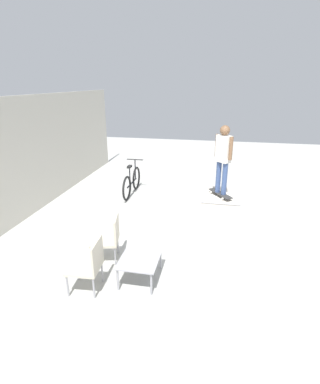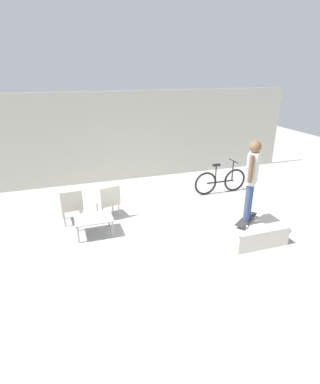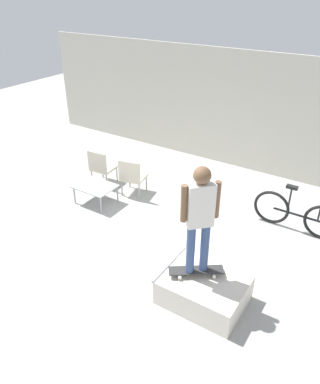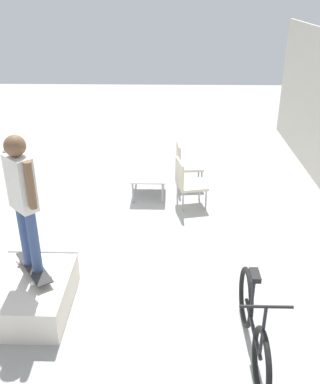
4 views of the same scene
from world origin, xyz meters
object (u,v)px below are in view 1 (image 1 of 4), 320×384
(coffee_table, at_px, (140,259))
(person_skater, at_px, (223,154))
(patio_chair_left, at_px, (89,263))
(bicycle, at_px, (132,182))
(skateboard_on_ramp, at_px, (220,194))
(patio_chair_right, at_px, (109,236))
(skate_ramp_box, at_px, (220,202))

(coffee_table, bearing_deg, person_skater, -22.17)
(patio_chair_left, xyz_separation_m, bicycle, (4.52, 0.62, -0.12))
(skateboard_on_ramp, relative_size, coffee_table, 0.93)
(skateboard_on_ramp, distance_m, patio_chair_left, 4.22)
(patio_chair_right, bearing_deg, coffee_table, 44.58)
(patio_chair_right, bearing_deg, patio_chair_left, -12.53)
(skate_ramp_box, bearing_deg, patio_chair_right, 144.50)
(skate_ramp_box, bearing_deg, patio_chair_left, 151.58)
(coffee_table, bearing_deg, skateboard_on_ramp, -22.17)
(person_skater, relative_size, coffee_table, 2.02)
(person_skater, height_order, bicycle, person_skater)
(person_skater, relative_size, patio_chair_left, 1.93)
(skateboard_on_ramp, relative_size, patio_chair_left, 0.88)
(skate_ramp_box, xyz_separation_m, patio_chair_left, (-3.85, 2.08, 0.29))
(person_skater, distance_m, patio_chair_right, 3.61)
(skateboard_on_ramp, distance_m, coffee_table, 3.50)
(bicycle, bearing_deg, person_skater, -107.07)
(patio_chair_right, bearing_deg, bicycle, 177.13)
(skate_ramp_box, xyz_separation_m, bicycle, (0.67, 2.70, 0.17))
(patio_chair_left, relative_size, bicycle, 0.52)
(skateboard_on_ramp, bearing_deg, person_skater, -35.78)
(skate_ramp_box, bearing_deg, bicycle, 76.03)
(skateboard_on_ramp, xyz_separation_m, patio_chair_right, (-2.76, 2.06, -0.02))
(skate_ramp_box, bearing_deg, person_skater, 171.91)
(coffee_table, relative_size, patio_chair_left, 0.95)
(person_skater, xyz_separation_m, patio_chair_left, (-3.69, 2.06, -1.08))
(skateboard_on_ramp, height_order, patio_chair_right, patio_chair_right)
(skateboard_on_ramp, xyz_separation_m, coffee_table, (-3.24, 1.32, -0.14))
(skate_ramp_box, distance_m, person_skater, 1.37)
(coffee_table, bearing_deg, bicycle, 18.49)
(patio_chair_right, distance_m, bicycle, 3.65)
(skateboard_on_ramp, xyz_separation_m, bicycle, (0.83, 2.68, -0.14))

